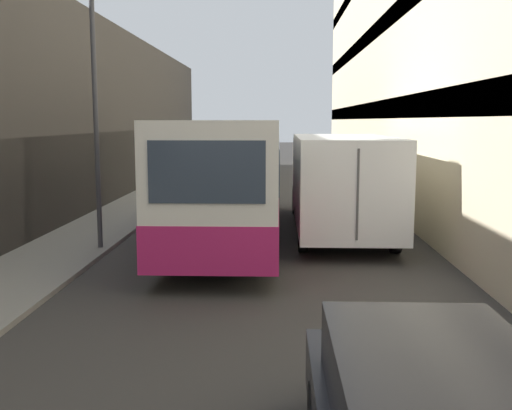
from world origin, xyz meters
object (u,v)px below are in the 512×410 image
(box_truck, at_px, (338,178))
(street_lamp, at_px, (93,54))
(panel_van, at_px, (243,165))
(bus, at_px, (233,176))

(box_truck, height_order, street_lamp, street_lamp)
(panel_van, bearing_deg, street_lamp, -100.41)
(bus, height_order, panel_van, bus)
(bus, relative_size, box_truck, 1.37)
(bus, bearing_deg, box_truck, 16.30)
(street_lamp, bearing_deg, bus, 33.71)
(box_truck, relative_size, panel_van, 2.10)
(bus, relative_size, panel_van, 2.88)
(bus, distance_m, box_truck, 3.11)
(panel_van, height_order, street_lamp, street_lamp)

